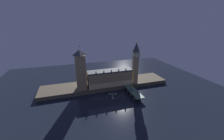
# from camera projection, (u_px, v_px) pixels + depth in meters

# --- Properties ---
(ground_plane) EXTENTS (400.00, 400.00, 0.00)m
(ground_plane) POSITION_uv_depth(u_px,v_px,m) (113.00, 97.00, 210.41)
(ground_plane) COLOR black
(embankment) EXTENTS (220.00, 42.00, 6.40)m
(embankment) POSITION_uv_depth(u_px,v_px,m) (106.00, 84.00, 244.57)
(embankment) COLOR brown
(embankment) RESTS_ON ground_plane
(parliament_hall) EXTENTS (75.44, 20.98, 31.13)m
(parliament_hall) POSITION_uv_depth(u_px,v_px,m) (110.00, 77.00, 233.28)
(parliament_hall) COLOR #9E845B
(parliament_hall) RESTS_ON embankment
(clock_tower) EXTENTS (9.99, 10.10, 72.47)m
(clock_tower) POSITION_uv_depth(u_px,v_px,m) (136.00, 62.00, 232.67)
(clock_tower) COLOR #9E845B
(clock_tower) RESTS_ON embankment
(victoria_tower) EXTENTS (15.42, 15.42, 69.60)m
(victoria_tower) POSITION_uv_depth(u_px,v_px,m) (81.00, 70.00, 212.06)
(victoria_tower) COLOR #9E845B
(victoria_tower) RESTS_ON embankment
(bridge) EXTENTS (12.77, 46.00, 7.11)m
(bridge) POSITION_uv_depth(u_px,v_px,m) (134.00, 92.00, 213.51)
(bridge) COLOR #476656
(bridge) RESTS_ON ground_plane
(car_northbound_lead) EXTENTS (2.03, 3.92, 1.57)m
(car_northbound_lead) POSITION_uv_depth(u_px,v_px,m) (131.00, 90.00, 214.74)
(car_northbound_lead) COLOR navy
(car_northbound_lead) RESTS_ON bridge
(car_southbound_lead) EXTENTS (2.05, 4.11, 1.48)m
(car_southbound_lead) POSITION_uv_depth(u_px,v_px,m) (138.00, 93.00, 205.66)
(car_southbound_lead) COLOR white
(car_southbound_lead) RESTS_ON bridge
(car_southbound_trail) EXTENTS (2.06, 4.58, 1.32)m
(car_southbound_trail) POSITION_uv_depth(u_px,v_px,m) (132.00, 87.00, 225.24)
(car_southbound_trail) COLOR yellow
(car_southbound_trail) RESTS_ON bridge
(pedestrian_near_rail) EXTENTS (0.38, 0.38, 1.69)m
(pedestrian_near_rail) POSITION_uv_depth(u_px,v_px,m) (134.00, 95.00, 199.10)
(pedestrian_near_rail) COLOR black
(pedestrian_near_rail) RESTS_ON bridge
(pedestrian_mid_walk) EXTENTS (0.38, 0.38, 1.73)m
(pedestrian_mid_walk) POSITION_uv_depth(u_px,v_px,m) (136.00, 89.00, 215.82)
(pedestrian_mid_walk) COLOR black
(pedestrian_mid_walk) RESTS_ON bridge
(pedestrian_far_rail) EXTENTS (0.38, 0.38, 1.79)m
(pedestrian_far_rail) POSITION_uv_depth(u_px,v_px,m) (128.00, 88.00, 219.81)
(pedestrian_far_rail) COLOR black
(pedestrian_far_rail) RESTS_ON bridge
(street_lamp_near) EXTENTS (1.34, 0.60, 6.26)m
(street_lamp_near) POSITION_uv_depth(u_px,v_px,m) (135.00, 94.00, 196.54)
(street_lamp_near) COLOR #2D3333
(street_lamp_near) RESTS_ON bridge
(street_lamp_mid) EXTENTS (1.34, 0.60, 6.08)m
(street_lamp_mid) POSITION_uv_depth(u_px,v_px,m) (137.00, 88.00, 213.25)
(street_lamp_mid) COLOR #2D3333
(street_lamp_mid) RESTS_ON bridge
(street_lamp_far) EXTENTS (1.34, 0.60, 6.02)m
(street_lamp_far) POSITION_uv_depth(u_px,v_px,m) (126.00, 85.00, 223.16)
(street_lamp_far) COLOR #2D3333
(street_lamp_far) RESTS_ON bridge
(boat_upstream) EXTENTS (15.03, 8.33, 4.27)m
(boat_upstream) POSITION_uv_depth(u_px,v_px,m) (113.00, 94.00, 213.93)
(boat_upstream) COLOR #1E2842
(boat_upstream) RESTS_ON ground_plane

